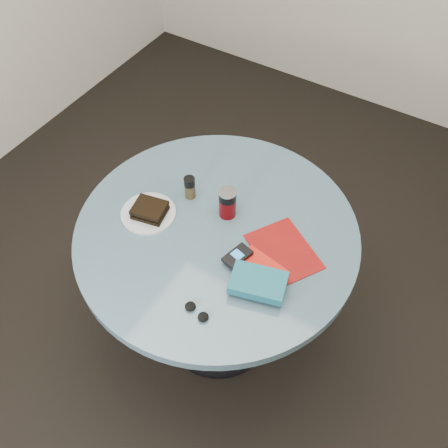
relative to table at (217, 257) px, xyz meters
The scene contains 11 objects.
ground 0.59m from the table, ahead, with size 4.00×4.00×0.00m, color black.
table is the anchor object (origin of this frame).
plate 0.31m from the table, 164.01° to the right, with size 0.20×0.20×0.01m, color silver.
sandwich 0.31m from the table, 163.35° to the right, with size 0.13×0.12×0.04m.
soda_can 0.24m from the table, 93.84° to the left, with size 0.08×0.08×0.12m.
pepper_grinder 0.28m from the table, 153.44° to the left, with size 0.05×0.05×0.09m.
magazine 0.30m from the table, ahead, with size 0.24×0.18×0.00m, color maroon.
red_book 0.28m from the table, 18.72° to the right, with size 0.16×0.10×0.01m, color red.
novel 0.34m from the table, 29.59° to the right, with size 0.17×0.11×0.03m, color #175B6E.
mp3_player 0.24m from the table, 30.70° to the right, with size 0.08×0.11×0.02m.
headphones 0.38m from the table, 68.56° to the right, with size 0.09×0.05×0.02m.
Camera 1 is at (0.59, -0.91, 2.12)m, focal length 40.00 mm.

